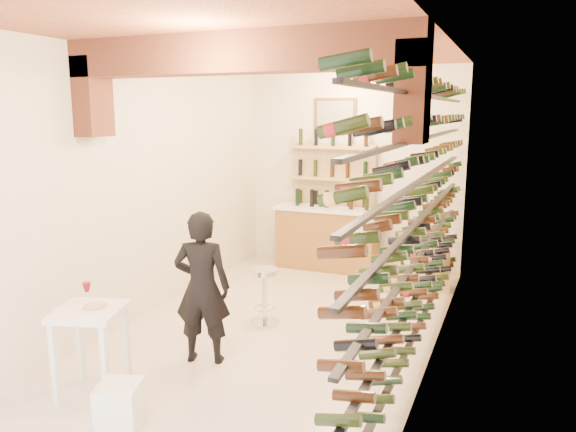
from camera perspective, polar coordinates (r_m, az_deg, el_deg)
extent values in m
plane|color=beige|center=(6.51, -1.05, -11.78)|extent=(6.00, 6.00, 0.00)
cube|color=silver|center=(8.88, 6.79, 4.91)|extent=(3.50, 0.02, 3.20)
cube|color=silver|center=(3.60, -20.87, -4.37)|extent=(3.50, 0.02, 3.20)
cube|color=silver|center=(6.96, -14.40, 3.04)|extent=(0.02, 6.00, 3.20)
cube|color=silver|center=(5.61, 15.48, 1.19)|extent=(0.02, 6.00, 3.20)
cube|color=#A3573A|center=(6.05, -1.15, 17.45)|extent=(3.50, 6.00, 0.02)
cube|color=brown|center=(5.14, -5.87, 16.57)|extent=(3.50, 0.35, 0.36)
cube|color=brown|center=(6.06, -19.75, 11.61)|extent=(0.24, 0.35, 0.80)
cube|color=brown|center=(4.57, 12.94, 12.44)|extent=(0.24, 0.35, 0.80)
cube|color=black|center=(6.00, 13.28, -11.53)|extent=(0.06, 5.70, 0.03)
cube|color=black|center=(5.86, 13.45, -7.90)|extent=(0.06, 5.70, 0.03)
cube|color=black|center=(5.74, 13.63, -4.12)|extent=(0.06, 5.70, 0.03)
cube|color=black|center=(5.66, 13.80, -0.20)|extent=(0.06, 5.70, 0.03)
cube|color=black|center=(5.60, 13.99, 3.83)|extent=(0.06, 5.70, 0.03)
cube|color=black|center=(5.56, 14.17, 7.92)|extent=(0.06, 5.70, 0.03)
cube|color=black|center=(5.56, 14.37, 12.03)|extent=(0.06, 5.70, 0.03)
cube|color=olive|center=(8.82, 4.12, -2.46)|extent=(1.60, 0.55, 0.96)
cube|color=white|center=(8.72, 4.17, 0.77)|extent=(1.70, 0.62, 0.05)
cube|color=tan|center=(8.97, 4.72, 1.14)|extent=(1.40, 0.10, 2.00)
cube|color=tan|center=(8.99, 4.47, -2.42)|extent=(1.40, 0.28, 0.04)
cube|color=tan|center=(8.89, 4.52, 0.72)|extent=(1.40, 0.28, 0.04)
cube|color=tan|center=(8.81, 4.56, 3.92)|extent=(1.40, 0.28, 0.04)
cube|color=tan|center=(8.77, 4.61, 7.17)|extent=(1.40, 0.28, 0.04)
cube|color=brown|center=(8.90, 4.97, 10.44)|extent=(0.70, 0.04, 0.55)
cube|color=#99998C|center=(8.87, 4.92, 10.44)|extent=(0.60, 0.01, 0.45)
cube|color=white|center=(5.14, -20.10, -9.37)|extent=(0.69, 0.69, 0.05)
cube|color=white|center=(5.21, -23.21, -14.14)|extent=(0.05, 0.05, 0.76)
cube|color=white|center=(5.01, -18.56, -14.80)|extent=(0.05, 0.05, 0.76)
cube|color=white|center=(5.57, -20.92, -12.32)|extent=(0.05, 0.05, 0.76)
cube|color=white|center=(5.39, -16.54, -12.84)|extent=(0.05, 0.05, 0.76)
cylinder|color=white|center=(5.11, -19.51, -9.05)|extent=(0.26, 0.26, 0.02)
cylinder|color=#BF7266|center=(5.10, -19.52, -8.85)|extent=(0.19, 0.19, 0.02)
cube|color=white|center=(5.17, -22.69, -9.02)|extent=(0.18, 0.18, 0.02)
cylinder|color=white|center=(5.35, -20.22, -8.28)|extent=(0.08, 0.08, 0.00)
cylinder|color=white|center=(5.33, -20.26, -7.75)|extent=(0.01, 0.01, 0.10)
cone|color=#630816|center=(5.31, -20.31, -6.98)|extent=(0.08, 0.08, 0.09)
cube|color=white|center=(4.75, -17.16, -18.61)|extent=(0.41, 0.41, 0.40)
imported|color=black|center=(5.55, -8.97, -7.39)|extent=(0.65, 0.52, 1.56)
cylinder|color=silver|center=(6.69, -2.48, -11.03)|extent=(0.35, 0.35, 0.03)
cylinder|color=silver|center=(6.58, -2.50, -8.52)|extent=(0.07, 0.07, 0.61)
cylinder|color=silver|center=(6.48, -2.53, -5.81)|extent=(0.33, 0.33, 0.06)
torus|color=silver|center=(6.62, -2.49, -9.59)|extent=(0.27, 0.27, 0.02)
cube|color=#E4C77D|center=(8.11, 14.57, -6.35)|extent=(0.60, 0.49, 0.31)
cube|color=#E4C77D|center=(8.03, 14.66, -4.38)|extent=(0.54, 0.46, 0.27)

